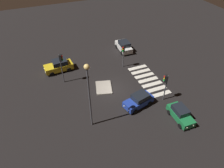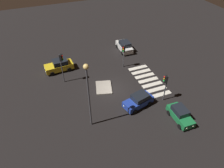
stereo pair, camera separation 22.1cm
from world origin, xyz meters
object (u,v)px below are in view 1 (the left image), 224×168
(traffic_light_south, at_px, (166,82))
(car_blue, at_px, (139,100))
(traffic_island, at_px, (104,88))
(car_white, at_px, (124,46))
(street_lamp, at_px, (89,88))
(traffic_light_east, at_px, (123,51))
(traffic_light_north, at_px, (61,62))
(car_green, at_px, (180,114))
(car_yellow, at_px, (59,66))

(traffic_light_south, bearing_deg, car_blue, 35.35)
(traffic_island, relative_size, car_white, 0.79)
(traffic_island, height_order, street_lamp, street_lamp)
(car_blue, height_order, street_lamp, street_lamp)
(traffic_light_east, height_order, traffic_light_north, traffic_light_north)
(traffic_light_south, bearing_deg, traffic_light_east, -39.99)
(traffic_light_south, distance_m, traffic_light_north, 14.18)
(car_blue, relative_size, traffic_light_north, 0.90)
(car_blue, bearing_deg, traffic_light_east, -114.60)
(car_white, distance_m, traffic_light_east, 5.73)
(car_white, xyz_separation_m, traffic_light_south, (-13.71, 0.62, 2.12))
(traffic_island, relative_size, traffic_light_east, 0.87)
(car_blue, xyz_separation_m, traffic_light_east, (8.71, -1.70, 2.10))
(traffic_light_east, bearing_deg, car_white, -167.08)
(traffic_light_east, bearing_deg, car_green, 47.68)
(traffic_light_south, height_order, traffic_light_east, traffic_light_south)
(traffic_light_south, xyz_separation_m, street_lamp, (-0.57, 10.02, 2.71))
(car_yellow, bearing_deg, car_green, 122.89)
(traffic_island, distance_m, traffic_light_east, 6.67)
(traffic_light_east, bearing_deg, traffic_light_south, 50.49)
(car_green, distance_m, car_white, 17.39)
(car_white, relative_size, traffic_light_south, 1.08)
(street_lamp, bearing_deg, traffic_island, -32.07)
(car_green, relative_size, street_lamp, 0.44)
(traffic_light_east, relative_size, traffic_light_north, 0.83)
(traffic_island, distance_m, traffic_light_north, 6.87)
(car_yellow, relative_size, traffic_light_east, 1.15)
(traffic_light_north, bearing_deg, car_white, 58.80)
(traffic_light_north, bearing_deg, car_yellow, 128.32)
(traffic_light_east, bearing_deg, street_lamp, -1.72)
(car_blue, relative_size, traffic_light_east, 1.09)
(traffic_light_south, bearing_deg, street_lamp, 42.09)
(car_blue, relative_size, traffic_light_south, 1.06)
(traffic_island, xyz_separation_m, car_white, (8.58, -7.06, 0.82))
(car_yellow, distance_m, street_lamp, 13.32)
(traffic_light_south, bearing_deg, traffic_light_north, 1.75)
(car_green, height_order, car_yellow, car_yellow)
(car_green, height_order, traffic_light_south, traffic_light_south)
(car_white, bearing_deg, street_lamp, 144.91)
(car_green, bearing_deg, traffic_light_east, -170.59)
(traffic_island, bearing_deg, traffic_light_east, -51.07)
(car_green, distance_m, traffic_light_south, 4.29)
(traffic_light_south, xyz_separation_m, traffic_light_east, (8.92, 1.76, -0.07))
(traffic_island, relative_size, car_green, 0.90)
(car_white, distance_m, car_yellow, 12.24)
(car_yellow, height_order, traffic_light_east, traffic_light_east)
(car_white, height_order, traffic_light_east, traffic_light_east)
(car_blue, distance_m, traffic_light_north, 11.76)
(traffic_island, distance_m, street_lamp, 8.79)
(car_white, relative_size, car_blue, 1.01)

